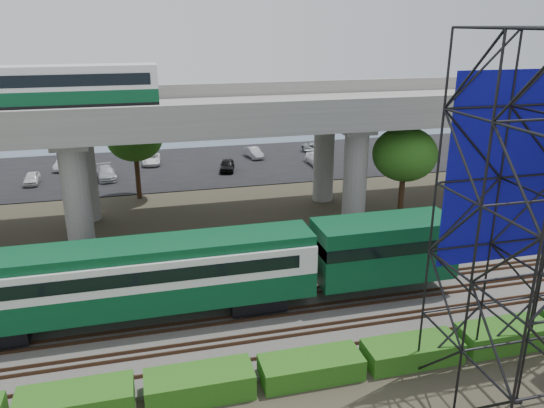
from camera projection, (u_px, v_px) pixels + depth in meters
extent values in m
plane|color=#474233|center=(267.00, 329.00, 27.62)|extent=(140.00, 140.00, 0.00)
cube|color=slate|center=(258.00, 309.00, 29.42)|extent=(90.00, 12.00, 0.20)
cube|color=black|center=(231.00, 249.00, 37.23)|extent=(90.00, 5.00, 0.08)
cube|color=black|center=(193.00, 166.00, 58.75)|extent=(90.00, 18.00, 0.08)
cube|color=#3F5168|center=(177.00, 129.00, 78.90)|extent=(140.00, 40.00, 0.03)
cube|color=#472D1E|center=(280.00, 355.00, 25.04)|extent=(90.00, 0.08, 0.16)
cube|color=#472D1E|center=(273.00, 338.00, 26.36)|extent=(90.00, 0.08, 0.16)
cube|color=#472D1E|center=(270.00, 332.00, 26.87)|extent=(90.00, 0.08, 0.16)
cube|color=#472D1E|center=(263.00, 318.00, 28.19)|extent=(90.00, 0.08, 0.16)
cube|color=#472D1E|center=(261.00, 312.00, 28.71)|extent=(90.00, 0.08, 0.16)
cube|color=#472D1E|center=(255.00, 300.00, 30.02)|extent=(90.00, 0.08, 0.16)
cube|color=#472D1E|center=(253.00, 295.00, 30.54)|extent=(90.00, 0.08, 0.16)
cube|color=#472D1E|center=(248.00, 284.00, 31.86)|extent=(90.00, 0.08, 0.16)
cube|color=#472D1E|center=(246.00, 279.00, 32.37)|extent=(90.00, 0.08, 0.16)
cube|color=#472D1E|center=(241.00, 269.00, 33.69)|extent=(90.00, 0.08, 0.16)
cube|color=black|center=(256.00, 298.00, 29.16)|extent=(3.00, 2.20, 0.90)
cube|color=#094525|center=(133.00, 293.00, 27.26)|extent=(19.00, 3.00, 1.40)
cube|color=silver|center=(130.00, 268.00, 26.79)|extent=(19.00, 3.00, 1.50)
cube|color=#094525|center=(128.00, 250.00, 26.46)|extent=(19.00, 2.60, 0.50)
cube|color=black|center=(150.00, 265.00, 27.01)|extent=(15.00, 3.06, 0.70)
cube|color=#094525|center=(384.00, 248.00, 30.23)|extent=(8.00, 3.00, 3.40)
cube|color=#9E9B93|center=(215.00, 115.00, 39.48)|extent=(80.00, 12.00, 1.20)
cube|color=#9E9B93|center=(228.00, 112.00, 33.83)|extent=(80.00, 0.50, 1.10)
cube|color=#9E9B93|center=(204.00, 90.00, 44.37)|extent=(80.00, 0.50, 1.10)
cylinder|color=#9E9B93|center=(77.00, 199.00, 35.42)|extent=(1.80, 1.80, 8.00)
cylinder|color=#9E9B93|center=(85.00, 171.00, 41.83)|extent=(1.80, 1.80, 8.00)
cube|color=#9E9B93|center=(75.00, 134.00, 37.42)|extent=(2.40, 9.00, 0.60)
cylinder|color=#9E9B93|center=(355.00, 178.00, 40.12)|extent=(1.80, 1.80, 8.00)
cylinder|color=#9E9B93|center=(324.00, 156.00, 46.53)|extent=(1.80, 1.80, 8.00)
cube|color=#9E9B93|center=(340.00, 121.00, 42.12)|extent=(2.40, 9.00, 0.60)
cylinder|color=#9E9B93|center=(501.00, 145.00, 50.76)|extent=(1.80, 1.80, 8.00)
cube|color=#9E9B93|center=(533.00, 112.00, 46.35)|extent=(2.40, 9.00, 0.60)
cube|color=black|center=(71.00, 107.00, 36.81)|extent=(12.00, 2.50, 0.70)
cube|color=#094525|center=(70.00, 96.00, 36.55)|extent=(12.00, 2.50, 0.90)
cube|color=silver|center=(68.00, 80.00, 36.19)|extent=(12.00, 2.50, 1.30)
cube|color=black|center=(68.00, 79.00, 36.17)|extent=(11.00, 2.56, 0.80)
cube|color=silver|center=(66.00, 68.00, 35.93)|extent=(12.00, 2.40, 0.30)
cube|color=#0D0D91|center=(531.00, 168.00, 22.51)|extent=(8.10, 0.08, 8.25)
cube|color=#235513|center=(76.00, 404.00, 21.38)|extent=(4.60, 1.80, 1.20)
cube|color=#235513|center=(200.00, 384.00, 22.56)|extent=(4.60, 1.80, 1.15)
cube|color=#235513|center=(311.00, 367.00, 23.75)|extent=(4.60, 1.80, 1.03)
cube|color=#235513|center=(412.00, 351.00, 24.93)|extent=(4.60, 1.80, 1.01)
cube|color=#235513|center=(504.00, 335.00, 26.09)|extent=(4.60, 1.80, 1.12)
cylinder|color=#382314|center=(401.00, 194.00, 41.58)|extent=(0.44, 0.44, 4.80)
ellipsoid|color=#235513|center=(405.00, 154.00, 40.54)|extent=(4.94, 4.94, 4.18)
cylinder|color=#382314|center=(137.00, 173.00, 47.41)|extent=(0.44, 0.44, 4.80)
ellipsoid|color=#235513|center=(134.00, 137.00, 46.37)|extent=(4.94, 4.94, 4.18)
imported|color=black|center=(119.00, 256.00, 34.57)|extent=(5.11, 3.03, 1.33)
imported|color=silver|center=(32.00, 178.00, 52.01)|extent=(1.41, 3.34, 1.13)
imported|color=#AFB1B7|center=(64.00, 164.00, 57.16)|extent=(2.10, 3.96, 1.24)
imported|color=#A9ABB0|center=(106.00, 173.00, 53.64)|extent=(2.35, 4.50, 1.25)
imported|color=white|center=(151.00, 159.00, 59.34)|extent=(2.12, 4.16, 1.13)
imported|color=black|center=(227.00, 165.00, 56.56)|extent=(2.22, 3.86, 1.23)
imported|color=gray|center=(254.00, 153.00, 62.09)|extent=(1.83, 3.75, 1.18)
imported|color=white|center=(317.00, 159.00, 58.94)|extent=(1.91, 4.52, 1.30)
imported|color=#ACB0B4|center=(317.00, 148.00, 63.92)|extent=(2.95, 4.88, 1.27)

